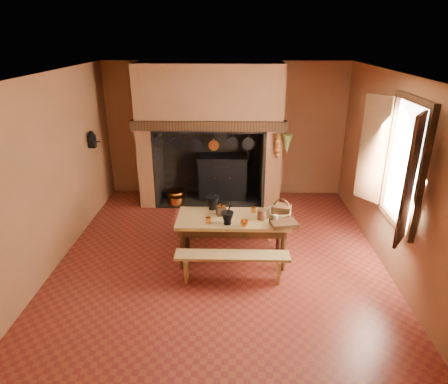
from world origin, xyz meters
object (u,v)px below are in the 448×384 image
object	(u,v)px
work_table	(233,224)
coffee_grinder	(221,210)
iron_range	(223,176)
bench_front	(232,261)
wicker_basket	(281,210)
mixing_bowl	(279,213)

from	to	relation	value
work_table	coffee_grinder	bearing A→B (deg)	155.70
iron_range	work_table	xyz separation A→B (m)	(0.22, -2.52, 0.13)
bench_front	coffee_grinder	bearing A→B (deg)	104.30
bench_front	wicker_basket	xyz separation A→B (m)	(0.74, 0.72, 0.48)
work_table	mixing_bowl	distance (m)	0.73
work_table	mixing_bowl	xyz separation A→B (m)	(0.70, 0.09, 0.16)
coffee_grinder	mixing_bowl	size ratio (longest dim) A/B	0.60
work_table	wicker_basket	size ratio (longest dim) A/B	5.16
bench_front	iron_range	bearing A→B (deg)	94.04
coffee_grinder	iron_range	bearing A→B (deg)	75.46
iron_range	wicker_basket	size ratio (longest dim) A/B	4.92
iron_range	mixing_bowl	distance (m)	2.62
bench_front	wicker_basket	size ratio (longest dim) A/B	4.93
iron_range	bench_front	bearing A→B (deg)	-85.96
iron_range	bench_front	world-z (taller)	iron_range
work_table	bench_front	world-z (taller)	work_table
iron_range	work_table	bearing A→B (deg)	-84.98
iron_range	work_table	world-z (taller)	iron_range
mixing_bowl	iron_range	bearing A→B (deg)	110.82
iron_range	mixing_bowl	size ratio (longest dim) A/B	4.57
bench_front	wicker_basket	distance (m)	1.14
iron_range	wicker_basket	bearing A→B (deg)	-68.34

